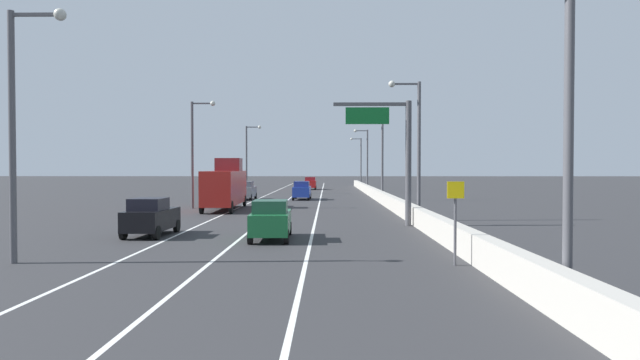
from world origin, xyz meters
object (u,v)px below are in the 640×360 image
lamp_post_right_fifth (359,158)px  car_blue_3 (302,190)px  lamp_post_right_fourth (366,155)px  lamp_post_left_mid (195,146)px  lamp_post_right_third (380,151)px  car_green_0 (271,220)px  lamp_post_right_near (558,92)px  lamp_post_left_near (20,116)px  car_black_1 (151,217)px  car_red_2 (310,183)px  overhead_sign_gantry (396,147)px  lamp_post_right_second (415,140)px  car_gray_4 (245,191)px  lamp_post_left_far (248,154)px  box_truck (225,186)px  speed_advisory_sign (455,216)px

lamp_post_right_fifth → car_blue_3: 44.34m
lamp_post_right_fourth → lamp_post_left_mid: (-17.02, -33.97, 0.00)m
lamp_post_right_third → car_green_0: bearing=-104.8°
lamp_post_right_near → lamp_post_left_near: same height
lamp_post_left_mid → lamp_post_right_fifth: bearing=72.7°
car_blue_3 → lamp_post_right_third: bearing=-8.0°
car_black_1 → lamp_post_right_near: bearing=-43.5°
lamp_post_right_fourth → car_red_2: lamp_post_right_fourth is taller
lamp_post_right_fourth → car_blue_3: (-8.47, -21.02, -4.34)m
car_black_1 → car_blue_3: bearing=78.8°
overhead_sign_gantry → car_blue_3: overhead_sign_gantry is taller
lamp_post_right_second → lamp_post_right_fifth: 66.61m
car_gray_4 → car_red_2: bearing=77.4°
lamp_post_left_far → lamp_post_right_near: bearing=-74.6°
overhead_sign_gantry → lamp_post_left_mid: size_ratio=0.81×
lamp_post_right_fourth → box_truck: size_ratio=0.99×
lamp_post_left_mid → car_green_0: lamp_post_left_mid is taller
lamp_post_left_near → car_red_2: lamp_post_left_near is taller
lamp_post_left_far → box_truck: size_ratio=0.99×
lamp_post_right_fourth → lamp_post_left_far: (-16.37, -7.32, 0.00)m
car_green_0 → car_red_2: car_red_2 is taller
car_green_0 → lamp_post_right_near: bearing=-56.3°
lamp_post_right_third → car_red_2: bearing=106.2°
car_red_2 → lamp_post_right_third: bearing=-73.8°
lamp_post_left_mid → box_truck: size_ratio=0.99×
lamp_post_right_fifth → lamp_post_left_mid: bearing=-107.3°
car_red_2 → speed_advisory_sign: bearing=-83.8°
car_green_0 → lamp_post_left_near: bearing=-141.8°
box_truck → lamp_post_right_second: bearing=-32.3°
lamp_post_right_third → lamp_post_left_far: (-16.33, 14.88, 0.00)m
lamp_post_right_near → overhead_sign_gantry: bearing=94.7°
lamp_post_right_near → lamp_post_left_far: (-16.38, 59.29, 0.00)m
lamp_post_right_fourth → car_red_2: size_ratio=2.25×
lamp_post_right_third → car_green_0: 33.16m
lamp_post_right_second → car_blue_3: (-8.57, 23.39, -4.34)m
lamp_post_right_second → lamp_post_right_near: bearing=-90.2°
lamp_post_right_fifth → box_truck: bearing=-104.3°
overhead_sign_gantry → lamp_post_left_mid: (-15.47, 13.76, 0.63)m
lamp_post_left_near → car_gray_4: (2.16, 39.36, -4.34)m
lamp_post_left_far → car_black_1: bearing=-87.9°
car_red_2 → car_gray_4: size_ratio=0.90×
lamp_post_left_far → car_red_2: lamp_post_left_far is taller
speed_advisory_sign → lamp_post_right_second: 16.85m
lamp_post_right_third → lamp_post_right_fourth: bearing=89.9°
lamp_post_right_second → box_truck: size_ratio=0.99×
car_red_2 → car_blue_3: 27.78m
speed_advisory_sign → lamp_post_left_near: (-15.73, 0.22, 3.59)m
lamp_post_right_fourth → car_blue_3: size_ratio=2.08×
lamp_post_left_mid → car_green_0: (8.60, -20.02, -4.39)m
car_black_1 → overhead_sign_gantry: bearing=20.5°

